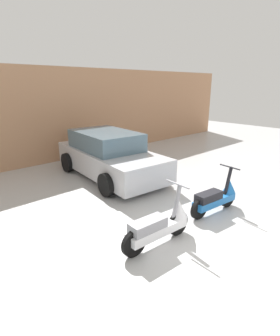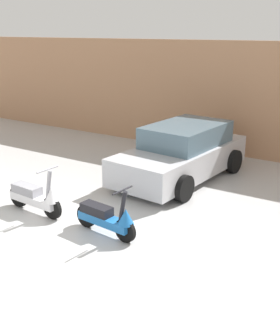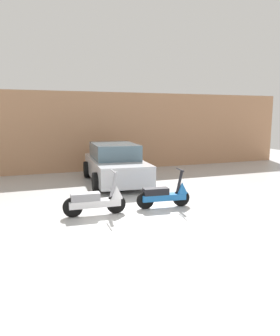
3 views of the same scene
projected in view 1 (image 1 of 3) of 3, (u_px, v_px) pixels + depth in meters
name	position (u px, v px, depth m)	size (l,w,h in m)	color
ground_plane	(242.00, 251.00, 4.38)	(28.00, 28.00, 0.00)	#B2B2B2
wall_back	(47.00, 116.00, 8.98)	(19.60, 0.12, 3.26)	tan
scooter_front_left	(160.00, 224.00, 4.51)	(1.48, 0.53, 1.03)	black
scooter_front_right	(216.00, 197.00, 5.66)	(1.40, 0.50, 0.97)	black
car_rear_left	(109.00, 155.00, 7.84)	(2.18, 4.08, 1.34)	#B7B7BC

